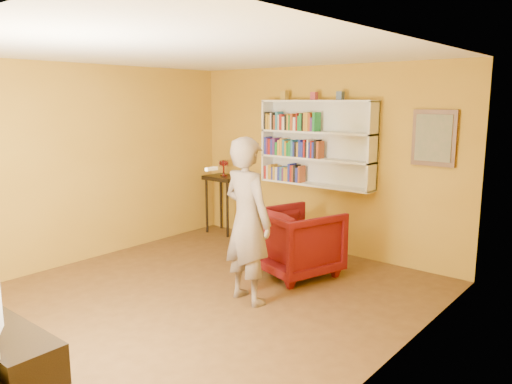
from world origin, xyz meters
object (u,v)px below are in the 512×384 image
console_table (224,186)px  person (247,221)px  armchair (297,242)px  bookshelf (319,144)px  ruby_lustre (224,165)px

console_table → person: person is taller
armchair → console_table: bearing=-5.8°
bookshelf → person: (0.46, -2.12, -0.68)m
ruby_lustre → armchair: 2.42m
console_table → ruby_lustre: (0.00, -0.00, 0.36)m
bookshelf → armchair: 1.62m
console_table → armchair: size_ratio=1.02×
ruby_lustre → armchair: (2.12, -0.90, -0.73)m
console_table → person: size_ratio=0.53×
armchair → person: 1.17m
bookshelf → person: bookshelf is taller
ruby_lustre → person: bearing=-41.7°
bookshelf → armchair: (0.39, -1.06, -1.16)m
ruby_lustre → person: size_ratio=0.14×
person → bookshelf: bearing=-68.8°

